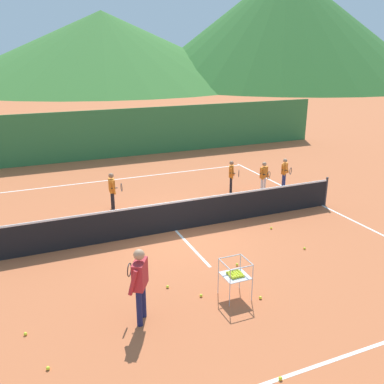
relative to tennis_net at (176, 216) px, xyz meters
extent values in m
plane|color=#BC6038|center=(0.00, 0.00, -0.50)|extent=(120.00, 120.00, 0.00)
cube|color=white|center=(0.00, -6.47, -0.50)|extent=(11.31, 0.08, 0.01)
cube|color=white|center=(0.00, 6.07, -0.50)|extent=(11.31, 0.08, 0.01)
cube|color=white|center=(5.66, 0.00, -0.50)|extent=(0.08, 12.54, 0.01)
cube|color=white|center=(0.00, 0.00, -0.50)|extent=(0.08, 5.03, 0.01)
cylinder|color=#333338|center=(5.76, 0.00, 0.03)|extent=(0.08, 0.08, 1.05)
cube|color=black|center=(0.00, 0.00, -0.04)|extent=(11.43, 0.02, 0.92)
cube|color=white|center=(0.00, 0.00, 0.45)|extent=(11.43, 0.03, 0.06)
cylinder|color=#191E4C|center=(-2.35, -4.12, -0.10)|extent=(0.12, 0.12, 0.81)
cylinder|color=#191E4C|center=(-2.19, -3.85, -0.10)|extent=(0.12, 0.12, 0.81)
cube|color=#B2262D|center=(-2.27, -3.99, 0.59)|extent=(0.44, 0.53, 0.57)
sphere|color=tan|center=(-2.27, -3.99, 1.02)|extent=(0.22, 0.22, 0.22)
cylinder|color=#B2262D|center=(-2.47, -4.19, 0.56)|extent=(0.23, 0.19, 0.55)
cylinder|color=#B2262D|center=(-2.16, -3.73, 0.55)|extent=(0.19, 0.16, 0.56)
torus|color=#262628|center=(-2.38, -3.60, 0.51)|extent=(0.17, 0.26, 0.29)
cylinder|color=black|center=(-2.17, -3.72, 0.51)|extent=(0.20, 0.14, 0.03)
cylinder|color=black|center=(-1.37, 2.69, -0.17)|extent=(0.10, 0.10, 0.66)
cylinder|color=black|center=(-1.39, 2.43, -0.17)|extent=(0.10, 0.10, 0.66)
cube|color=orange|center=(-1.38, 2.56, 0.39)|extent=(0.21, 0.41, 0.46)
sphere|color=#996B4C|center=(-1.38, 2.56, 0.74)|extent=(0.18, 0.18, 0.18)
cylinder|color=orange|center=(-1.31, 2.78, 0.36)|extent=(0.18, 0.08, 0.45)
cylinder|color=orange|center=(-1.36, 2.33, 0.36)|extent=(0.14, 0.08, 0.45)
torus|color=#262628|center=(-1.10, 2.31, 0.36)|extent=(0.05, 0.29, 0.29)
cylinder|color=black|center=(-1.34, 2.33, 0.36)|extent=(0.22, 0.05, 0.03)
cylinder|color=black|center=(3.43, 2.81, -0.19)|extent=(0.09, 0.09, 0.62)
cylinder|color=black|center=(3.31, 2.61, -0.19)|extent=(0.09, 0.09, 0.62)
cube|color=orange|center=(3.37, 2.71, 0.33)|extent=(0.33, 0.40, 0.43)
sphere|color=#996B4C|center=(3.37, 2.71, 0.66)|extent=(0.17, 0.17, 0.17)
cylinder|color=orange|center=(3.52, 2.86, 0.31)|extent=(0.18, 0.14, 0.42)
cylinder|color=orange|center=(3.29, 2.51, 0.30)|extent=(0.14, 0.12, 0.42)
torus|color=#262628|center=(3.52, 2.37, 0.31)|extent=(0.17, 0.26, 0.29)
cylinder|color=black|center=(3.31, 2.50, 0.31)|extent=(0.20, 0.14, 0.03)
cylinder|color=silver|center=(4.57, 2.16, -0.19)|extent=(0.09, 0.09, 0.61)
cylinder|color=silver|center=(4.37, 2.03, -0.19)|extent=(0.09, 0.09, 0.61)
cube|color=orange|center=(4.47, 2.10, 0.33)|extent=(0.40, 0.34, 0.43)
sphere|color=tan|center=(4.47, 2.10, 0.66)|extent=(0.17, 0.17, 0.17)
cylinder|color=orange|center=(4.67, 2.16, 0.30)|extent=(0.14, 0.18, 0.42)
cylinder|color=orange|center=(4.31, 1.96, 0.30)|extent=(0.12, 0.14, 0.42)
torus|color=#262628|center=(4.45, 1.73, 0.31)|extent=(0.26, 0.17, 0.29)
cylinder|color=black|center=(4.32, 1.94, 0.31)|extent=(0.14, 0.20, 0.03)
cylinder|color=navy|center=(5.66, 2.37, -0.20)|extent=(0.09, 0.09, 0.60)
cylinder|color=navy|center=(5.48, 2.22, -0.20)|extent=(0.09, 0.09, 0.60)
cube|color=orange|center=(5.57, 2.30, 0.31)|extent=(0.38, 0.36, 0.42)
sphere|color=tan|center=(5.57, 2.30, 0.63)|extent=(0.17, 0.17, 0.17)
cylinder|color=orange|center=(5.76, 2.39, 0.29)|extent=(0.15, 0.17, 0.41)
cylinder|color=orange|center=(5.43, 2.14, 0.28)|extent=(0.13, 0.14, 0.41)
torus|color=#262628|center=(5.60, 1.93, 0.30)|extent=(0.24, 0.20, 0.29)
cylinder|color=black|center=(5.44, 2.12, 0.30)|extent=(0.16, 0.19, 0.03)
cylinder|color=#B7B7BC|center=(-0.36, -3.68, -0.05)|extent=(0.02, 0.02, 0.89)
cylinder|color=#B7B7BC|center=(0.20, -3.68, -0.05)|extent=(0.02, 0.02, 0.89)
cylinder|color=#B7B7BC|center=(-0.36, -4.24, -0.05)|extent=(0.02, 0.02, 0.89)
cylinder|color=#B7B7BC|center=(0.20, -4.24, -0.05)|extent=(0.02, 0.02, 0.89)
cube|color=#B7B7BC|center=(-0.08, -3.96, 0.05)|extent=(0.56, 0.56, 0.01)
cube|color=#B7B7BC|center=(-0.08, -3.68, 0.39)|extent=(0.56, 0.02, 0.02)
cube|color=#B7B7BC|center=(-0.08, -4.24, 0.39)|extent=(0.56, 0.02, 0.02)
cube|color=#B7B7BC|center=(-0.36, -3.96, 0.39)|extent=(0.02, 0.56, 0.02)
cube|color=#B7B7BC|center=(0.20, -3.96, 0.39)|extent=(0.02, 0.56, 0.02)
sphere|color=yellow|center=(-0.20, -4.09, 0.09)|extent=(0.07, 0.07, 0.07)
sphere|color=yellow|center=(-0.21, -4.02, 0.08)|extent=(0.07, 0.07, 0.07)
sphere|color=yellow|center=(-0.21, -3.97, 0.08)|extent=(0.07, 0.07, 0.07)
sphere|color=yellow|center=(-0.20, -3.89, 0.08)|extent=(0.07, 0.07, 0.07)
sphere|color=yellow|center=(-0.21, -3.83, 0.08)|extent=(0.07, 0.07, 0.07)
sphere|color=yellow|center=(-0.14, -4.09, 0.09)|extent=(0.07, 0.07, 0.07)
sphere|color=yellow|center=(-0.14, -4.03, 0.08)|extent=(0.07, 0.07, 0.07)
sphere|color=yellow|center=(-0.14, -3.96, 0.08)|extent=(0.07, 0.07, 0.07)
sphere|color=yellow|center=(-0.14, -3.89, 0.09)|extent=(0.07, 0.07, 0.07)
sphere|color=yellow|center=(-0.15, -3.83, 0.08)|extent=(0.07, 0.07, 0.07)
sphere|color=yellow|center=(-0.08, -4.09, 0.09)|extent=(0.07, 0.07, 0.07)
sphere|color=yellow|center=(-0.08, -4.02, 0.08)|extent=(0.07, 0.07, 0.07)
sphere|color=yellow|center=(-0.08, -3.96, 0.08)|extent=(0.07, 0.07, 0.07)
sphere|color=yellow|center=(-0.08, -3.89, 0.09)|extent=(0.07, 0.07, 0.07)
sphere|color=yellow|center=(-0.08, -3.83, 0.09)|extent=(0.07, 0.07, 0.07)
sphere|color=yellow|center=(-0.01, -4.08, 0.08)|extent=(0.07, 0.07, 0.07)
sphere|color=yellow|center=(-0.02, -4.02, 0.08)|extent=(0.07, 0.07, 0.07)
sphere|color=yellow|center=(-0.02, -3.96, 0.08)|extent=(0.07, 0.07, 0.07)
sphere|color=yellow|center=(-0.01, -3.90, 0.08)|extent=(0.07, 0.07, 0.07)
sphere|color=yellow|center=(-0.02, -3.83, 0.08)|extent=(0.07, 0.07, 0.07)
sphere|color=yellow|center=(0.05, -4.09, 0.08)|extent=(0.07, 0.07, 0.07)
sphere|color=yellow|center=(0.05, -4.02, 0.09)|extent=(0.07, 0.07, 0.07)
sphere|color=yellow|center=(0.05, -3.96, 0.09)|extent=(0.07, 0.07, 0.07)
sphere|color=yellow|center=(0.05, -3.89, 0.09)|extent=(0.07, 0.07, 0.07)
sphere|color=yellow|center=(0.05, -3.83, 0.08)|extent=(0.07, 0.07, 0.07)
sphere|color=yellow|center=(-4.19, -4.70, -0.47)|extent=(0.07, 0.07, 0.07)
sphere|color=yellow|center=(-1.35, -3.01, -0.47)|extent=(0.07, 0.07, 0.07)
sphere|color=yellow|center=(2.80, -1.05, -0.47)|extent=(0.07, 0.07, 0.07)
sphere|color=yellow|center=(0.68, -2.71, -0.47)|extent=(0.07, 0.07, 0.07)
sphere|color=yellow|center=(-0.78, -3.66, -0.47)|extent=(0.07, 0.07, 0.07)
sphere|color=yellow|center=(-0.57, -6.50, -0.47)|extent=(0.07, 0.07, 0.07)
sphere|color=yellow|center=(-4.52, -3.55, -0.47)|extent=(0.07, 0.07, 0.07)
sphere|color=yellow|center=(0.42, -4.26, -0.47)|extent=(0.07, 0.07, 0.07)
sphere|color=yellow|center=(2.88, -2.62, -0.47)|extent=(0.07, 0.07, 0.07)
cube|color=#33753D|center=(0.00, 9.95, 0.75)|extent=(24.89, 0.08, 2.50)
cone|color=#2D6628|center=(38.76, 51.37, 8.62)|extent=(48.86, 48.86, 18.25)
cone|color=#38702D|center=(10.55, 60.78, 5.16)|extent=(52.00, 52.00, 11.32)
camera|label=1|loc=(-4.18, -11.15, 4.82)|focal=39.11mm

